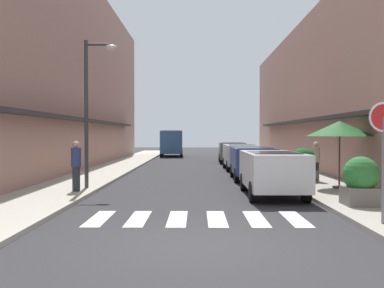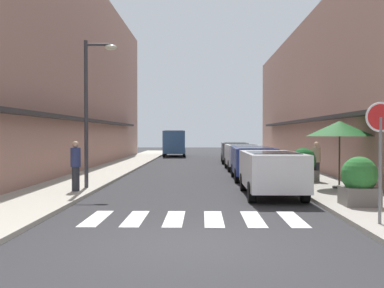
{
  "view_description": "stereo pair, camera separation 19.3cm",
  "coord_description": "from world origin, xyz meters",
  "px_view_note": "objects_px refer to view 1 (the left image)",
  "views": [
    {
      "loc": [
        -0.01,
        -8.79,
        2.06
      ],
      "look_at": [
        -0.2,
        9.77,
        1.67
      ],
      "focal_mm": 44.25,
      "sensor_mm": 36.0,
      "label": 1
    },
    {
      "loc": [
        0.19,
        -8.79,
        2.06
      ],
      "look_at": [
        -0.2,
        9.77,
        1.67
      ],
      "focal_mm": 44.25,
      "sensor_mm": 36.0,
      "label": 2
    }
  ],
  "objects_px": {
    "parked_car_far": "(240,154)",
    "round_street_sign": "(384,131)",
    "planter_midblock": "(303,165)",
    "street_lamp": "(91,98)",
    "cafe_umbrella": "(340,129)",
    "planter_corner": "(361,181)",
    "pedestrian_walking_near": "(76,165)",
    "parked_car_mid": "(252,159)",
    "pedestrian_walking_far": "(316,161)",
    "delivery_van": "(172,141)",
    "parked_car_distant": "(232,150)",
    "parked_car_near": "(272,168)"
  },
  "relations": [
    {
      "from": "parked_car_far",
      "to": "round_street_sign",
      "type": "bearing_deg",
      "value": -84.72
    },
    {
      "from": "parked_car_far",
      "to": "planter_midblock",
      "type": "xyz_separation_m",
      "value": [
        1.88,
        -7.48,
        -0.15
      ]
    },
    {
      "from": "street_lamp",
      "to": "cafe_umbrella",
      "type": "relative_size",
      "value": 2.2
    },
    {
      "from": "round_street_sign",
      "to": "planter_corner",
      "type": "distance_m",
      "value": 3.01
    },
    {
      "from": "pedestrian_walking_near",
      "to": "planter_midblock",
      "type": "bearing_deg",
      "value": -18.13
    },
    {
      "from": "parked_car_mid",
      "to": "pedestrian_walking_far",
      "type": "distance_m",
      "value": 2.99
    },
    {
      "from": "parked_car_mid",
      "to": "delivery_van",
      "type": "bearing_deg",
      "value": 102.16
    },
    {
      "from": "parked_car_distant",
      "to": "pedestrian_walking_near",
      "type": "bearing_deg",
      "value": -110.49
    },
    {
      "from": "parked_car_near",
      "to": "pedestrian_walking_near",
      "type": "height_order",
      "value": "pedestrian_walking_near"
    },
    {
      "from": "planter_corner",
      "to": "parked_car_mid",
      "type": "bearing_deg",
      "value": 103.47
    },
    {
      "from": "parked_car_distant",
      "to": "cafe_umbrella",
      "type": "xyz_separation_m",
      "value": [
        2.64,
        -16.52,
        1.32
      ]
    },
    {
      "from": "parked_car_far",
      "to": "parked_car_distant",
      "type": "distance_m",
      "value": 6.59
    },
    {
      "from": "planter_midblock",
      "to": "pedestrian_walking_far",
      "type": "height_order",
      "value": "pedestrian_walking_far"
    },
    {
      "from": "parked_car_near",
      "to": "pedestrian_walking_far",
      "type": "xyz_separation_m",
      "value": [
        2.39,
        3.78,
        0.05
      ]
    },
    {
      "from": "cafe_umbrella",
      "to": "planter_corner",
      "type": "height_order",
      "value": "cafe_umbrella"
    },
    {
      "from": "parked_car_far",
      "to": "street_lamp",
      "type": "height_order",
      "value": "street_lamp"
    },
    {
      "from": "parked_car_near",
      "to": "planter_corner",
      "type": "bearing_deg",
      "value": -53.74
    },
    {
      "from": "cafe_umbrella",
      "to": "parked_car_near",
      "type": "bearing_deg",
      "value": -151.75
    },
    {
      "from": "cafe_umbrella",
      "to": "pedestrian_walking_near",
      "type": "relative_size",
      "value": 1.42
    },
    {
      "from": "parked_car_far",
      "to": "planter_corner",
      "type": "xyz_separation_m",
      "value": [
        1.98,
        -14.05,
        -0.14
      ]
    },
    {
      "from": "parked_car_near",
      "to": "parked_car_far",
      "type": "relative_size",
      "value": 1.06
    },
    {
      "from": "delivery_van",
      "to": "round_street_sign",
      "type": "height_order",
      "value": "round_street_sign"
    },
    {
      "from": "round_street_sign",
      "to": "planter_corner",
      "type": "relative_size",
      "value": 1.98
    },
    {
      "from": "parked_car_distant",
      "to": "pedestrian_walking_far",
      "type": "distance_m",
      "value": 14.36
    },
    {
      "from": "pedestrian_walking_near",
      "to": "pedestrian_walking_far",
      "type": "xyz_separation_m",
      "value": [
        8.97,
        3.46,
        -0.04
      ]
    },
    {
      "from": "parked_car_near",
      "to": "street_lamp",
      "type": "distance_m",
      "value": 6.9
    },
    {
      "from": "pedestrian_walking_near",
      "to": "parked_car_far",
      "type": "bearing_deg",
      "value": 18.29
    },
    {
      "from": "parked_car_near",
      "to": "cafe_umbrella",
      "type": "distance_m",
      "value": 3.27
    },
    {
      "from": "parked_car_near",
      "to": "delivery_van",
      "type": "xyz_separation_m",
      "value": [
        -4.82,
        27.96,
        0.48
      ]
    },
    {
      "from": "parked_car_mid",
      "to": "pedestrian_walking_near",
      "type": "distance_m",
      "value": 8.42
    },
    {
      "from": "pedestrian_walking_far",
      "to": "planter_corner",
      "type": "bearing_deg",
      "value": 27.28
    },
    {
      "from": "parked_car_distant",
      "to": "planter_midblock",
      "type": "bearing_deg",
      "value": -82.4
    },
    {
      "from": "delivery_van",
      "to": "planter_corner",
      "type": "bearing_deg",
      "value": -77.49
    },
    {
      "from": "parked_car_far",
      "to": "street_lamp",
      "type": "xyz_separation_m",
      "value": [
        -6.3,
        -9.92,
        2.45
      ]
    },
    {
      "from": "planter_midblock",
      "to": "pedestrian_walking_far",
      "type": "relative_size",
      "value": 0.84
    },
    {
      "from": "parked_car_mid",
      "to": "pedestrian_walking_far",
      "type": "height_order",
      "value": "pedestrian_walking_far"
    },
    {
      "from": "parked_car_near",
      "to": "planter_corner",
      "type": "xyz_separation_m",
      "value": [
        1.98,
        -2.7,
        -0.14
      ]
    },
    {
      "from": "parked_car_near",
      "to": "street_lamp",
      "type": "xyz_separation_m",
      "value": [
        -6.3,
        1.43,
        2.45
      ]
    },
    {
      "from": "parked_car_far",
      "to": "pedestrian_walking_near",
      "type": "xyz_separation_m",
      "value": [
        -6.58,
        -11.02,
        0.09
      ]
    },
    {
      "from": "parked_car_far",
      "to": "planter_midblock",
      "type": "height_order",
      "value": "planter_midblock"
    },
    {
      "from": "street_lamp",
      "to": "planter_midblock",
      "type": "relative_size",
      "value": 3.89
    },
    {
      "from": "parked_car_distant",
      "to": "round_street_sign",
      "type": "xyz_separation_m",
      "value": [
        1.55,
        -23.3,
        1.21
      ]
    },
    {
      "from": "parked_car_mid",
      "to": "delivery_van",
      "type": "xyz_separation_m",
      "value": [
        -4.82,
        22.38,
        0.48
      ]
    },
    {
      "from": "parked_car_mid",
      "to": "cafe_umbrella",
      "type": "bearing_deg",
      "value": -57.64
    },
    {
      "from": "parked_car_far",
      "to": "parked_car_distant",
      "type": "relative_size",
      "value": 0.97
    },
    {
      "from": "delivery_van",
      "to": "round_street_sign",
      "type": "bearing_deg",
      "value": -79.18
    },
    {
      "from": "parked_car_near",
      "to": "pedestrian_walking_near",
      "type": "xyz_separation_m",
      "value": [
        -6.58,
        0.32,
        0.09
      ]
    },
    {
      "from": "cafe_umbrella",
      "to": "pedestrian_walking_near",
      "type": "xyz_separation_m",
      "value": [
        -9.22,
        -1.09,
        -1.23
      ]
    },
    {
      "from": "parked_car_distant",
      "to": "planter_corner",
      "type": "xyz_separation_m",
      "value": [
        1.98,
        -20.64,
        -0.14
      ]
    },
    {
      "from": "parked_car_near",
      "to": "street_lamp",
      "type": "height_order",
      "value": "street_lamp"
    }
  ]
}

